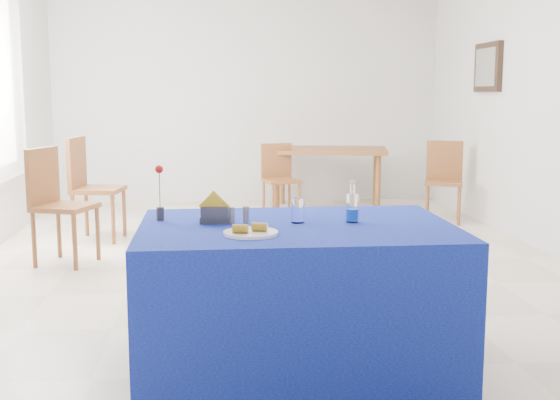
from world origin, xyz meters
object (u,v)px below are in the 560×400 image
object	(u,v)px
chair_win_b	(89,181)
chair_bg_right	(444,175)
oak_table	(328,155)
chair_bg_left	(279,174)
plate	(251,233)
water_bottle	(352,209)
blue_table	(296,296)
chair_win_a	(55,197)

from	to	relation	value
chair_win_b	chair_bg_right	bearing A→B (deg)	-71.05
oak_table	chair_bg_left	bearing A→B (deg)	-148.01
oak_table	plate	bearing A→B (deg)	-103.50
water_bottle	chair_bg_right	bearing A→B (deg)	65.11
chair_bg_right	chair_win_b	distance (m)	3.84
blue_table	chair_win_a	world-z (taller)	chair_win_a
chair_bg_left	chair_win_a	xyz separation A→B (m)	(-2.10, -2.17, 0.08)
plate	oak_table	size ratio (longest dim) A/B	0.17
plate	chair_bg_right	distance (m)	4.94
plate	chair_win_a	bearing A→B (deg)	118.87
chair_bg_left	chair_win_b	world-z (taller)	chair_win_b
plate	chair_bg_right	bearing A→B (deg)	60.71
blue_table	chair_win_a	xyz separation A→B (m)	(-1.73, 2.45, 0.18)
chair_bg_left	chair_bg_right	xyz separation A→B (m)	(1.80, -0.55, 0.03)
blue_table	chair_win_b	world-z (taller)	chair_win_b
chair_win_a	chair_bg_right	bearing A→B (deg)	-47.61
blue_table	chair_bg_right	world-z (taller)	chair_bg_right
blue_table	chair_bg_right	bearing A→B (deg)	61.97
plate	water_bottle	bearing A→B (deg)	26.91
water_bottle	chair_win_b	xyz separation A→B (m)	(-1.91, 3.35, -0.25)
oak_table	chair_bg_left	size ratio (longest dim) A/B	1.86
oak_table	chair_win_a	distance (m)	3.76
oak_table	chair_win_a	size ratio (longest dim) A/B	1.60
oak_table	chair_win_b	distance (m)	3.09
oak_table	chair_bg_right	distance (m)	1.50
chair_bg_left	chair_bg_right	size ratio (longest dim) A/B	0.94
plate	blue_table	distance (m)	0.52
chair_win_a	chair_win_b	distance (m)	0.95
chair_bg_right	chair_win_b	size ratio (longest dim) A/B	0.89
chair_win_a	blue_table	bearing A→B (deg)	-124.88
water_bottle	chair_win_b	size ratio (longest dim) A/B	0.21
plate	water_bottle	world-z (taller)	water_bottle
chair_win_a	chair_bg_left	bearing A→B (deg)	-24.20
water_bottle	oak_table	xyz separation A→B (m)	(0.72, 4.98, -0.15)
blue_table	chair_bg_right	size ratio (longest dim) A/B	1.78
blue_table	chair_win_a	bearing A→B (deg)	125.25
chair_win_b	water_bottle	bearing A→B (deg)	-141.52
chair_bg_left	water_bottle	bearing A→B (deg)	-105.33
blue_table	chair_bg_right	distance (m)	4.61
blue_table	chair_bg_left	bearing A→B (deg)	85.50
oak_table	chair_bg_left	world-z (taller)	chair_bg_left
blue_table	oak_table	bearing A→B (deg)	78.59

